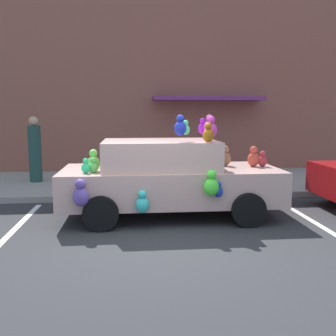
% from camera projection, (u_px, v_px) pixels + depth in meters
% --- Properties ---
extents(ground_plane, '(60.00, 60.00, 0.00)m').
position_uv_depth(ground_plane, '(154.00, 242.00, 6.25)').
color(ground_plane, '#2D2D30').
extents(sidewalk, '(24.00, 4.00, 0.15)m').
position_uv_depth(sidewalk, '(144.00, 183.00, 11.16)').
color(sidewalk, gray).
rests_on(sidewalk, ground).
extents(storefront_building, '(24.00, 1.25, 6.40)m').
position_uv_depth(storefront_building, '(142.00, 79.00, 12.84)').
color(storefront_building, brown).
rests_on(storefront_building, ground).
extents(parking_stripe_front, '(0.12, 3.60, 0.01)m').
position_uv_depth(parking_stripe_front, '(311.00, 220.00, 7.52)').
color(parking_stripe_front, silver).
rests_on(parking_stripe_front, ground).
extents(parking_stripe_rear, '(0.12, 3.60, 0.01)m').
position_uv_depth(parking_stripe_rear, '(16.00, 228.00, 7.00)').
color(parking_stripe_rear, silver).
rests_on(parking_stripe_rear, ground).
extents(plush_covered_car, '(4.33, 2.14, 2.06)m').
position_uv_depth(plush_covered_car, '(168.00, 177.00, 7.75)').
color(plush_covered_car, '#C49D93').
rests_on(plush_covered_car, ground).
extents(teddy_bear_on_sidewalk, '(0.36, 0.30, 0.69)m').
position_uv_depth(teddy_bear_on_sidewalk, '(202.00, 177.00, 9.80)').
color(teddy_bear_on_sidewalk, beige).
rests_on(teddy_bear_on_sidewalk, sidewalk).
extents(pedestrian_near_shopfront, '(0.35, 0.35, 1.84)m').
position_uv_depth(pedestrian_near_shopfront, '(35.00, 151.00, 10.84)').
color(pedestrian_near_shopfront, '#21433D').
rests_on(pedestrian_near_shopfront, sidewalk).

